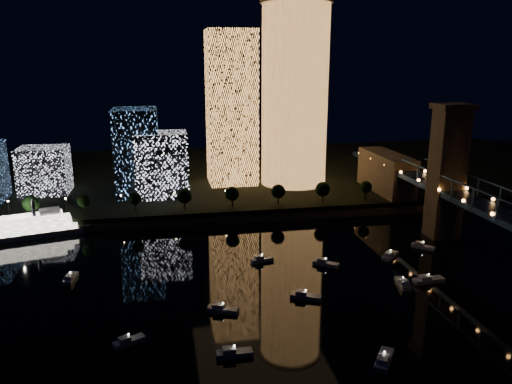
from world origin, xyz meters
The scene contains 10 objects.
ground centered at (0.00, 0.00, 0.00)m, with size 520.00×520.00×0.00m, color black.
far_bank centered at (0.00, 160.00, 2.50)m, with size 420.00×160.00×5.00m, color black.
seawall centered at (0.00, 82.00, 1.50)m, with size 420.00×6.00×3.00m, color #6B5E4C.
tower_cylindrical centered at (26.21, 123.81, 48.94)m, with size 34.00×34.00×87.62m.
tower_rectangular centered at (-3.72, 131.90, 42.19)m, with size 23.37×23.37×74.37m, color #ED9A4B.
midrise_blocks centered at (-66.81, 117.81, 20.45)m, with size 98.78×34.06×39.15m.
riverboat centered at (-94.43, 77.45, 3.66)m, with size 48.21×21.12×14.28m.
motorboats centered at (2.77, 13.35, 0.81)m, with size 124.63×70.79×2.78m.
esplanade_trees centered at (-27.80, 88.00, 10.47)m, with size 165.53×6.51×8.75m.
street_lamps centered at (-34.00, 94.00, 9.02)m, with size 132.70×0.70×5.65m.
Camera 1 is at (-38.15, -113.68, 64.75)m, focal length 35.00 mm.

